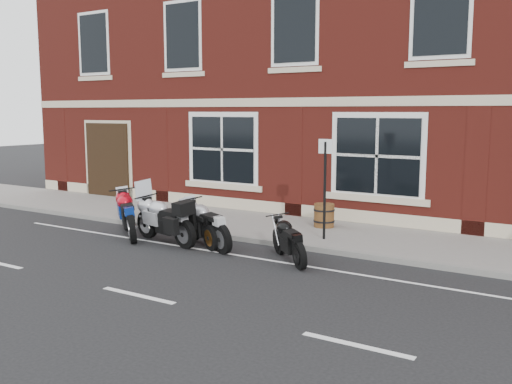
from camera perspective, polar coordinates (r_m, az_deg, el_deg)
ground at (r=12.43m, az=-2.07°, el=-6.59°), size 80.00×80.00×0.00m
sidewalk at (r=14.93m, az=4.38°, el=-3.86°), size 30.00×3.00×0.12m
kerb at (r=13.58m, az=1.29°, el=-5.05°), size 30.00×0.16×0.12m
pub_building at (r=21.73m, az=14.09°, el=15.41°), size 24.00×12.00×12.00m
moto_touring_silver at (r=13.90m, az=-9.13°, el=-2.57°), size 2.21×0.75×1.47m
moto_sport_red at (r=14.78m, az=-12.54°, el=-2.03°), size 1.86×1.61×1.04m
moto_sport_black at (r=13.62m, az=-5.74°, el=-3.05°), size 1.85×1.09×0.92m
moto_sport_silver at (r=13.36m, az=-4.96°, el=-3.07°), size 2.04×1.08×0.99m
moto_naked_black at (r=12.08m, az=3.38°, el=-4.64°), size 1.47×1.36×0.85m
barrel_planter at (r=15.11m, az=6.82°, el=-2.33°), size 0.55×0.55×0.62m
parking_sign at (r=13.52m, az=6.90°, el=1.02°), size 0.34×0.06×2.38m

